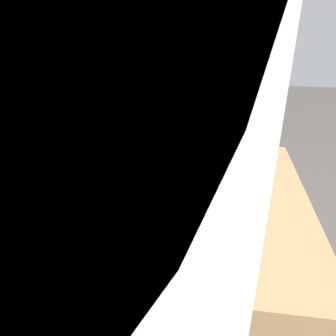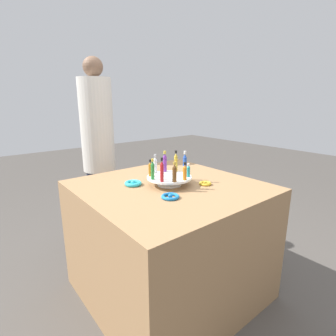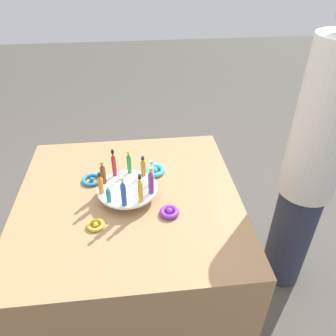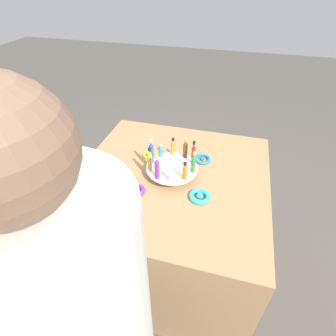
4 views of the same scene
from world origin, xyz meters
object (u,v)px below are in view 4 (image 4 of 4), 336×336
at_px(bottle_blue, 151,152).
at_px(ribbon_bow_purple, 137,190).
at_px(display_stand, 172,169).
at_px(bottle_clear, 171,172).
at_px(bottle_purple, 157,168).
at_px(ribbon_bow_gold, 149,155).
at_px(bottle_green, 193,163).
at_px(bottle_amber, 185,171).
at_px(bottle_gold, 150,160).
at_px(bottle_brown, 185,149).
at_px(bottle_teal, 160,150).
at_px(ribbon_bow_blue, 202,159).
at_px(bottle_red, 193,154).
at_px(ribbon_bow_teal, 200,196).
at_px(bottle_orange, 173,147).

relative_size(bottle_blue, ribbon_bow_purple, 1.70).
relative_size(display_stand, bottle_clear, 2.26).
height_order(bottle_purple, bottle_clear, bottle_purple).
height_order(ribbon_bow_purple, ribbon_bow_gold, ribbon_bow_purple).
bearing_deg(ribbon_bow_purple, bottle_green, -147.01).
distance_m(bottle_clear, bottle_amber, 0.08).
xyz_separation_m(bottle_gold, ribbon_bow_gold, (0.08, -0.20, -0.12)).
relative_size(bottle_brown, ribbon_bow_purple, 1.37).
relative_size(bottle_teal, ribbon_bow_blue, 0.85).
distance_m(bottle_teal, bottle_clear, 0.23).
xyz_separation_m(bottle_purple, ribbon_bow_purple, (0.09, 0.07, -0.11)).
xyz_separation_m(bottle_amber, ribbon_bow_purple, (0.23, 0.10, -0.09)).
relative_size(display_stand, bottle_purple, 2.02).
xyz_separation_m(bottle_purple, ribbon_bow_gold, (0.13, -0.25, -0.11)).
height_order(display_stand, bottle_purple, bottle_purple).
height_order(display_stand, bottle_gold, bottle_gold).
bearing_deg(ribbon_bow_gold, bottle_amber, 140.66).
xyz_separation_m(display_stand, bottle_amber, (-0.09, 0.08, 0.07)).
relative_size(bottle_green, bottle_brown, 1.06).
distance_m(bottle_green, bottle_purple, 0.20).
xyz_separation_m(bottle_red, bottle_purple, (0.16, 0.17, -0.00)).
distance_m(bottle_red, bottle_brown, 0.08).
distance_m(bottle_amber, ribbon_bow_gold, 0.37).
bearing_deg(ribbon_bow_blue, ribbon_bow_teal, 97.25).
xyz_separation_m(bottle_amber, ribbon_bow_blue, (-0.05, -0.27, -0.10)).
relative_size(bottle_brown, ribbon_bow_gold, 1.57).
height_order(display_stand, bottle_amber, bottle_amber).
relative_size(bottle_purple, bottle_amber, 1.31).
xyz_separation_m(bottle_clear, ribbon_bow_gold, (0.21, -0.26, -0.11)).
distance_m(bottle_red, bottle_teal, 0.20).
xyz_separation_m(bottle_blue, ribbon_bow_teal, (-0.30, 0.16, -0.12)).
distance_m(bottle_brown, bottle_blue, 0.20).
bearing_deg(bottle_green, bottle_brown, -60.38).
height_order(bottle_purple, ribbon_bow_blue, bottle_purple).
distance_m(bottle_gold, ribbon_bow_teal, 0.32).
height_order(bottle_orange, bottle_purple, bottle_purple).
bearing_deg(bottle_amber, bottle_purple, 11.62).
bearing_deg(ribbon_bow_gold, bottle_orange, 171.46).
relative_size(ribbon_bow_purple, ribbon_bow_teal, 0.81).
distance_m(bottle_green, ribbon_bow_teal, 0.18).
relative_size(bottle_green, bottle_orange, 1.17).
bearing_deg(bottle_green, ribbon_bow_gold, -27.14).
bearing_deg(display_stand, ribbon_bow_gold, -37.75).
xyz_separation_m(bottle_teal, ribbon_bow_blue, (-0.23, -0.10, -0.09)).
relative_size(bottle_brown, bottle_purple, 0.87).
distance_m(bottle_red, bottle_gold, 0.24).
distance_m(bottle_green, ribbon_bow_blue, 0.23).
distance_m(bottle_teal, bottle_gold, 0.15).
height_order(bottle_orange, bottle_clear, bottle_clear).
relative_size(bottle_red, bottle_orange, 1.33).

